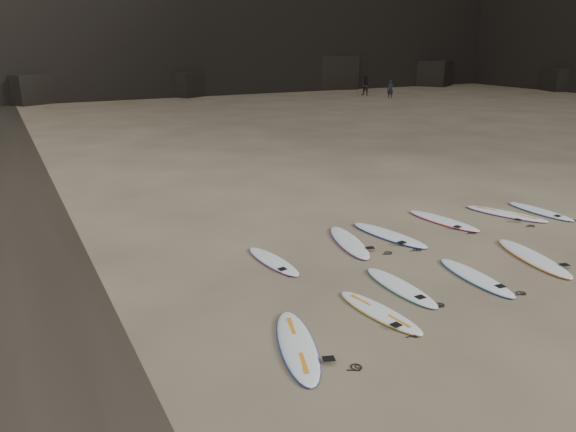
% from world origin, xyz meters
% --- Properties ---
extents(ground, '(240.00, 240.00, 0.00)m').
position_xyz_m(ground, '(0.00, 0.00, 0.00)').
color(ground, '#897559').
rests_on(ground, ground).
extents(surfboard_0, '(1.45, 2.72, 0.10)m').
position_xyz_m(surfboard_0, '(-4.34, -1.11, 0.05)').
color(surfboard_0, white).
rests_on(surfboard_0, ground).
extents(surfboard_1, '(0.85, 2.39, 0.08)m').
position_xyz_m(surfboard_1, '(-2.22, -0.72, 0.04)').
color(surfboard_1, white).
rests_on(surfboard_1, ground).
extents(surfboard_2, '(0.59, 2.42, 0.09)m').
position_xyz_m(surfboard_2, '(-1.08, 0.05, 0.04)').
color(surfboard_2, white).
rests_on(surfboard_2, ground).
extents(surfboard_3, '(0.78, 2.51, 0.09)m').
position_xyz_m(surfboard_3, '(0.83, -0.33, 0.04)').
color(surfboard_3, white).
rests_on(surfboard_3, ground).
extents(surfboard_4, '(1.32, 2.87, 0.10)m').
position_xyz_m(surfboard_4, '(3.04, -0.11, 0.05)').
color(surfboard_4, white).
rests_on(surfboard_4, ground).
extents(surfboard_5, '(0.74, 2.29, 0.08)m').
position_xyz_m(surfboard_5, '(-2.95, 2.76, 0.04)').
color(surfboard_5, white).
rests_on(surfboard_5, ground).
extents(surfboard_6, '(1.28, 2.75, 0.10)m').
position_xyz_m(surfboard_6, '(-0.49, 3.03, 0.05)').
color(surfboard_6, white).
rests_on(surfboard_6, ground).
extents(surfboard_7, '(1.14, 2.80, 0.10)m').
position_xyz_m(surfboard_7, '(0.84, 2.99, 0.05)').
color(surfboard_7, white).
rests_on(surfboard_7, ground).
extents(surfboard_8, '(1.04, 2.68, 0.09)m').
position_xyz_m(surfboard_8, '(3.13, 3.28, 0.05)').
color(surfboard_8, white).
rests_on(surfboard_8, ground).
extents(surfboard_9, '(1.54, 2.67, 0.09)m').
position_xyz_m(surfboard_9, '(5.40, 2.90, 0.05)').
color(surfboard_9, white).
rests_on(surfboard_9, ground).
extents(surfboard_10, '(0.67, 2.45, 0.09)m').
position_xyz_m(surfboard_10, '(6.60, 2.60, 0.04)').
color(surfboard_10, white).
rests_on(surfboard_10, ground).
extents(person_a, '(0.70, 0.73, 1.68)m').
position_xyz_m(person_a, '(24.74, 34.32, 0.84)').
color(person_a, '#232227').
rests_on(person_a, ground).
extents(person_b, '(1.11, 1.15, 1.87)m').
position_xyz_m(person_b, '(24.19, 37.54, 0.93)').
color(person_b, black).
rests_on(person_b, ground).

